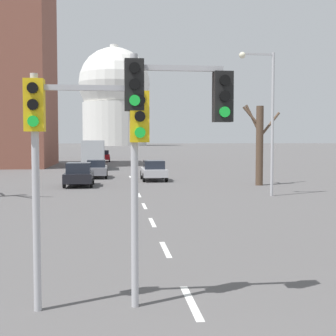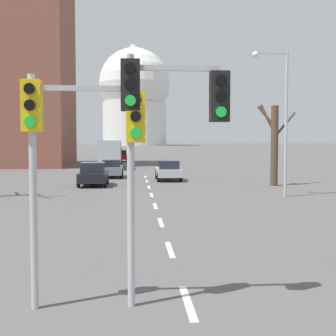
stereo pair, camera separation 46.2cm
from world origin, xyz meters
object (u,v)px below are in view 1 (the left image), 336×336
at_px(sedan_mid_centre, 79,174).
at_px(sedan_near_right, 97,169).
at_px(traffic_signal_centre_tall, 166,117).
at_px(street_lamp_right, 266,108).
at_px(traffic_signal_near_left, 73,132).
at_px(sedan_far_left, 100,153).
at_px(delivery_truck, 94,153).
at_px(sedan_near_left, 103,156).
at_px(sedan_far_right, 154,170).

bearing_deg(sedan_mid_centre, sedan_near_right, 82.19).
distance_m(traffic_signal_centre_tall, sedan_mid_centre, 24.23).
bearing_deg(street_lamp_right, traffic_signal_near_left, -119.14).
relative_size(traffic_signal_centre_tall, sedan_far_left, 1.13).
relative_size(traffic_signal_near_left, sedan_far_left, 1.04).
distance_m(sedan_mid_centre, delivery_truck, 19.09).
bearing_deg(traffic_signal_centre_tall, sedan_mid_centre, 97.89).
relative_size(traffic_signal_near_left, sedan_mid_centre, 1.11).
distance_m(sedan_near_left, delivery_truck, 17.21).
bearing_deg(street_lamp_right, sedan_mid_centre, 147.48).
distance_m(street_lamp_right, sedan_near_right, 17.78).
height_order(street_lamp_right, sedan_near_left, street_lamp_right).
distance_m(sedan_near_left, sedan_mid_centre, 36.25).
bearing_deg(sedan_far_right, traffic_signal_near_left, -98.10).
bearing_deg(sedan_near_right, traffic_signal_centre_tall, -85.69).
distance_m(sedan_near_left, sedan_far_left, 13.53).
distance_m(traffic_signal_centre_tall, street_lamp_right, 18.55).
bearing_deg(sedan_near_left, street_lamp_right, -77.02).
xyz_separation_m(traffic_signal_centre_tall, street_lamp_right, (7.66, 16.84, 1.33)).
relative_size(sedan_mid_centre, sedan_far_right, 0.92).
distance_m(traffic_signal_centre_tall, sedan_far_right, 28.03).
height_order(traffic_signal_near_left, sedan_near_right, traffic_signal_near_left).
xyz_separation_m(sedan_far_left, sedan_far_right, (5.37, -45.78, -0.02)).
xyz_separation_m(traffic_signal_centre_tall, sedan_near_left, (-2.30, 60.07, -2.79)).
bearing_deg(traffic_signal_centre_tall, sedan_near_left, 92.20).
distance_m(sedan_near_right, delivery_truck, 12.01).
bearing_deg(sedan_far_left, sedan_mid_centre, -90.19).
distance_m(traffic_signal_centre_tall, sedan_near_right, 31.16).
height_order(street_lamp_right, sedan_near_right, street_lamp_right).
bearing_deg(delivery_truck, sedan_far_right, -70.83).
relative_size(sedan_far_left, sedan_far_right, 0.99).
xyz_separation_m(sedan_far_right, delivery_truck, (-5.25, 15.10, 0.89)).
height_order(traffic_signal_near_left, sedan_mid_centre, traffic_signal_near_left).
distance_m(traffic_signal_near_left, delivery_truck, 42.94).
distance_m(traffic_signal_near_left, street_lamp_right, 19.35).
height_order(traffic_signal_centre_tall, sedan_near_left, traffic_signal_centre_tall).
bearing_deg(delivery_truck, street_lamp_right, -67.71).
height_order(traffic_signal_near_left, sedan_near_left, traffic_signal_near_left).
height_order(traffic_signal_centre_tall, sedan_mid_centre, traffic_signal_centre_tall).
distance_m(traffic_signal_near_left, sedan_near_right, 31.05).
xyz_separation_m(traffic_signal_near_left, sedan_far_left, (-1.41, 73.57, -2.51)).
bearing_deg(delivery_truck, traffic_signal_centre_tall, -85.97).
height_order(traffic_signal_centre_tall, traffic_signal_near_left, traffic_signal_centre_tall).
bearing_deg(traffic_signal_near_left, sedan_mid_centre, 93.78).
bearing_deg(sedan_near_left, sedan_far_left, 93.54).
relative_size(street_lamp_right, sedan_mid_centre, 2.03).
xyz_separation_m(traffic_signal_near_left, sedan_near_left, (-0.57, 60.07, -2.49)).
bearing_deg(street_lamp_right, sedan_near_left, 102.98).
bearing_deg(traffic_signal_centre_tall, delivery_truck, 94.03).
height_order(sedan_mid_centre, delivery_truck, delivery_truck).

